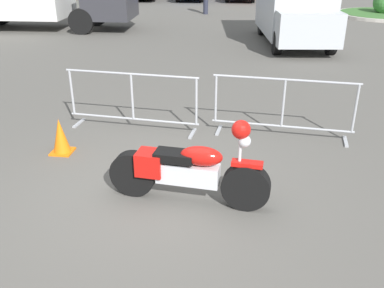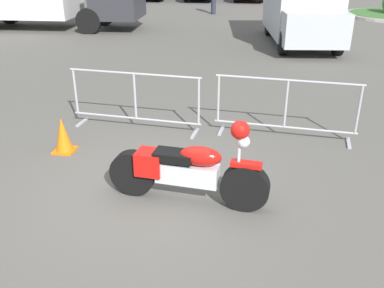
# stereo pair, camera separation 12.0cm
# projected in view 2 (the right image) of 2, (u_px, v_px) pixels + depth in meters

# --- Properties ---
(ground_plane) EXTENTS (120.00, 120.00, 0.00)m
(ground_plane) POSITION_uv_depth(u_px,v_px,m) (152.00, 194.00, 5.87)
(ground_plane) COLOR #54514C
(motorcycle) EXTENTS (2.15, 0.43, 1.21)m
(motorcycle) POSITION_uv_depth(u_px,v_px,m) (187.00, 170.00, 5.53)
(motorcycle) COLOR black
(motorcycle) RESTS_ON ground
(crowd_barrier_near) EXTENTS (2.46, 0.66, 1.07)m
(crowd_barrier_near) POSITION_uv_depth(u_px,v_px,m) (135.00, 100.00, 7.75)
(crowd_barrier_near) COLOR #9EA0A5
(crowd_barrier_near) RESTS_ON ground
(crowd_barrier_far) EXTENTS (2.46, 0.66, 1.07)m
(crowd_barrier_far) POSITION_uv_depth(u_px,v_px,m) (286.00, 108.00, 7.38)
(crowd_barrier_far) COLOR #9EA0A5
(crowd_barrier_far) RESTS_ON ground
(delivery_van) EXTENTS (2.55, 5.20, 2.31)m
(delivery_van) POSITION_uv_depth(u_px,v_px,m) (302.00, 6.00, 14.53)
(delivery_van) COLOR #B2B7BC
(delivery_van) RESTS_ON ground
(traffic_cone) EXTENTS (0.34, 0.34, 0.59)m
(traffic_cone) POSITION_uv_depth(u_px,v_px,m) (63.00, 135.00, 6.98)
(traffic_cone) COLOR orange
(traffic_cone) RESTS_ON ground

